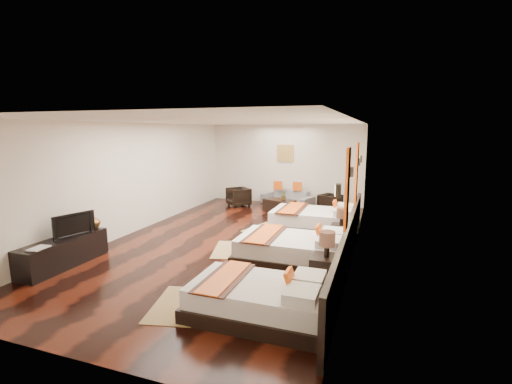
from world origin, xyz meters
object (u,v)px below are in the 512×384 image
at_px(armchair_right, 330,203).
at_px(bed_far, 316,220).
at_px(nightstand_a, 326,268).
at_px(nightstand_b, 341,233).
at_px(figurine, 93,221).
at_px(table_plant, 284,195).
at_px(tv, 72,224).
at_px(coffee_table, 279,206).
at_px(bed_mid, 294,250).
at_px(tv_console, 64,252).
at_px(armchair_left, 238,197).
at_px(book, 33,248).
at_px(sofa, 287,198).
at_px(bed_near, 260,299).

bearing_deg(armchair_right, bed_far, -154.89).
distance_m(nightstand_a, nightstand_b, 2.30).
distance_m(figurine, table_plant, 5.87).
bearing_deg(nightstand_b, armchair_right, 101.44).
bearing_deg(nightstand_a, armchair_right, 96.93).
bearing_deg(nightstand_b, tv, -150.31).
xyz_separation_m(tv, coffee_table, (2.64, 5.68, -0.59)).
bearing_deg(bed_mid, table_plant, 107.38).
bearing_deg(bed_far, bed_mid, -90.02).
bearing_deg(bed_mid, tv_console, -159.51).
bearing_deg(bed_mid, armchair_left, 123.30).
distance_m(armchair_left, armchair_right, 3.14).
bearing_deg(nightstand_b, armchair_left, 139.49).
distance_m(nightstand_a, figurine, 4.96).
distance_m(tv_console, armchair_left, 6.37).
bearing_deg(figurine, tv_console, -90.00).
xyz_separation_m(book, figurine, (0.00, 1.41, 0.14)).
bearing_deg(coffee_table, bed_mid, -70.79).
bearing_deg(sofa, tv, -91.33).
bearing_deg(bed_mid, coffee_table, 109.21).
bearing_deg(bed_near, nightstand_a, 58.60).
distance_m(nightstand_a, armchair_left, 6.77).
bearing_deg(bed_far, tv, -137.58).
distance_m(armchair_left, table_plant, 1.78).
xyz_separation_m(figurine, armchair_left, (1.11, 5.49, -0.39)).
xyz_separation_m(nightstand_b, sofa, (-2.25, 3.94, -0.04)).
relative_size(bed_mid, tv, 2.69).
bearing_deg(table_plant, coffee_table, -166.52).
bearing_deg(coffee_table, figurine, -117.80).
bearing_deg(bed_mid, armchair_right, 89.46).
distance_m(nightstand_b, table_plant, 3.62).
relative_size(bed_far, tv, 2.77).
distance_m(nightstand_a, table_plant, 5.64).
relative_size(nightstand_b, tv_console, 0.49).
height_order(armchair_right, table_plant, table_plant).
bearing_deg(nightstand_b, book, -143.77).
relative_size(bed_near, sofa, 1.06).
bearing_deg(bed_mid, bed_near, -90.08).
relative_size(bed_near, coffee_table, 1.96).
height_order(bed_near, nightstand_a, nightstand_a).
height_order(bed_mid, coffee_table, bed_mid).
bearing_deg(bed_mid, book, -152.36).
bearing_deg(book, tv, 86.56).
bearing_deg(figurine, bed_near, -17.43).
bearing_deg(nightstand_a, coffee_table, 113.43).
relative_size(bed_near, bed_mid, 0.89).
distance_m(book, sofa, 8.04).
distance_m(bed_near, table_plant, 6.61).
relative_size(book, table_plant, 1.17).
bearing_deg(coffee_table, bed_near, -76.84).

